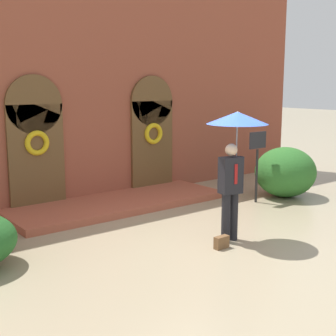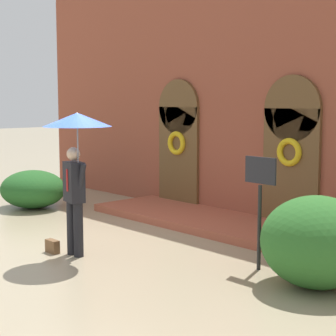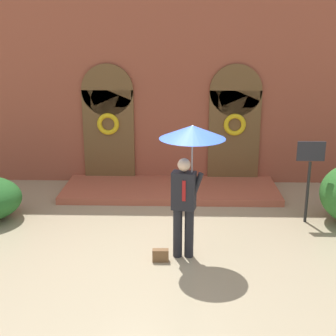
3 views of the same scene
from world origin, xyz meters
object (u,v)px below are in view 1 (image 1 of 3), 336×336
(handbag, at_px, (222,242))
(sign_post, at_px, (257,155))
(person_with_umbrella, at_px, (236,137))
(shrub_right, at_px, (285,172))

(handbag, xyz_separation_m, sign_post, (2.94, 1.82, 1.05))
(person_with_umbrella, height_order, sign_post, person_with_umbrella)
(handbag, relative_size, sign_post, 0.16)
(shrub_right, bearing_deg, person_with_umbrella, -155.74)
(person_with_umbrella, relative_size, handbag, 8.44)
(handbag, xyz_separation_m, shrub_right, (3.97, 1.77, 0.52))
(handbag, height_order, sign_post, sign_post)
(person_with_umbrella, height_order, shrub_right, person_with_umbrella)
(sign_post, height_order, shrub_right, sign_post)
(person_with_umbrella, bearing_deg, shrub_right, 24.26)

